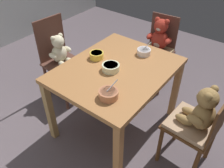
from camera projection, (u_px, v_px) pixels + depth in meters
ground_plane at (116, 125)px, 2.58m from camera, size 5.20×5.20×0.04m
dining_table at (116, 76)px, 2.17m from camera, size 1.11×0.89×0.74m
teddy_chair_far_center at (60, 55)px, 2.64m from camera, size 0.42×0.45×0.96m
teddy_chair_near_right at (158, 43)px, 2.79m from camera, size 0.40×0.39×0.89m
teddy_chair_near_front at (199, 118)px, 1.85m from camera, size 0.41×0.41×0.88m
porridge_bowl_terracotta_near_left at (108, 94)px, 1.78m from camera, size 0.16×0.15×0.14m
porridge_bowl_cream_center at (111, 67)px, 2.07m from camera, size 0.16×0.16×0.06m
porridge_bowl_yellow_far_center at (97, 55)px, 2.23m from camera, size 0.13×0.13×0.06m
porridge_bowl_white_near_right at (144, 52)px, 2.28m from camera, size 0.13×0.13×0.12m
metal_pail at (51, 31)px, 4.13m from camera, size 0.22×0.22×0.23m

